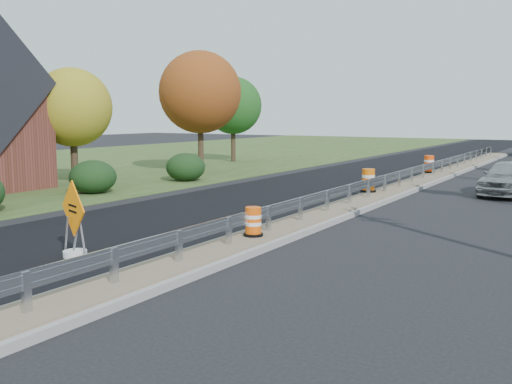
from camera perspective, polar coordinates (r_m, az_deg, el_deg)
The scene contains 15 objects.
ground at distance 19.89m, azimuth 7.09°, elevation -2.53°, with size 140.00×140.00×0.00m, color black.
grass_verge_near at distance 42.63m, azimuth -17.40°, elevation 2.64°, with size 30.00×120.00×0.03m, color #2F491F.
milled_overlay at distance 30.70m, azimuth 7.40°, elevation 1.08°, with size 7.20×120.00×0.01m, color black.
median at distance 27.28m, azimuth 14.11°, elevation 0.30°, with size 1.60×55.00×0.23m.
guardrail at distance 28.16m, azimuth 14.77°, elevation 1.77°, with size 0.10×46.15×0.72m.
hedge_mid at distance 26.64m, azimuth -16.00°, elevation 1.47°, with size 2.09×2.09×1.52m, color black.
hedge_north at distance 30.66m, azimuth -7.06°, elevation 2.49°, with size 2.09×2.09×1.52m, color black.
tree_near_yellow at distance 30.44m, azimuth -17.90°, elevation 8.04°, with size 3.96×3.96×5.88m.
tree_near_red at distance 34.95m, azimuth -5.61°, elevation 9.88°, with size 4.95×4.95×7.35m.
tree_near_back at distance 43.18m, azimuth -2.31°, elevation 8.62°, with size 4.29×4.29×6.37m.
caution_sign at distance 14.87m, azimuth -17.70°, elevation -4.39°, with size 1.33×0.58×1.93m.
barrel_median_near at distance 15.57m, azimuth -0.28°, elevation -3.03°, with size 0.54×0.54×0.80m.
barrel_median_mid at distance 24.97m, azimuth 11.17°, elevation 1.10°, with size 0.68×0.68×0.99m.
barrel_median_far at distance 34.21m, azimuth 16.91°, elevation 2.66°, with size 0.67×0.67×0.99m.
car_silver at distance 27.43m, azimuth 23.96°, elevation 1.33°, with size 1.86×4.62×1.57m, color #A3A3A7.
Camera 1 is at (8.11, -17.82, 3.51)m, focal length 40.00 mm.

